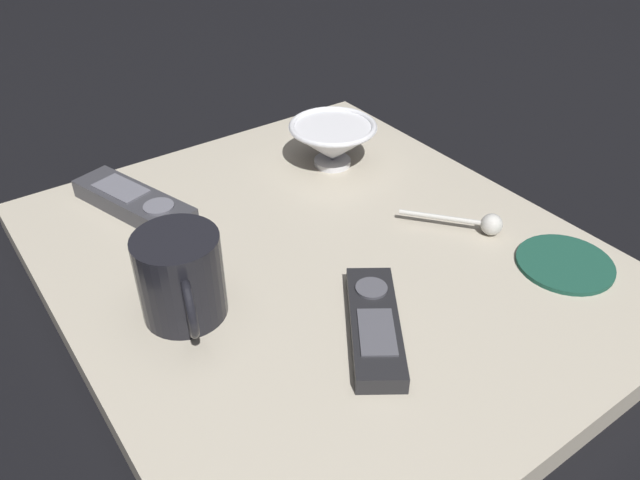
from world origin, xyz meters
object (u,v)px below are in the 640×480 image
teaspoon (483,223)px  drink_coaster (565,264)px  tv_remote_near (375,325)px  coffee_mug (183,280)px  tv_remote_far (134,202)px  cereal_bowl (333,141)px

teaspoon → drink_coaster: teaspoon is taller
teaspoon → tv_remote_near: bearing=104.7°
coffee_mug → teaspoon: size_ratio=1.15×
tv_remote_far → drink_coaster: bearing=-138.1°
tv_remote_near → tv_remote_far: 0.36m
coffee_mug → tv_remote_near: 0.19m
drink_coaster → tv_remote_near: bearing=80.0°
teaspoon → tv_remote_far: same height
coffee_mug → tv_remote_near: size_ratio=0.75×
coffee_mug → tv_remote_near: (-0.13, -0.14, -0.04)m
teaspoon → tv_remote_far: 0.43m
coffee_mug → drink_coaster: (-0.17, -0.38, -0.04)m
coffee_mug → tv_remote_far: size_ratio=0.62×
cereal_bowl → tv_remote_near: (-0.30, 0.17, -0.03)m
cereal_bowl → tv_remote_near: bearing=150.4°
cereal_bowl → coffee_mug: bearing=118.7°
teaspoon → tv_remote_far: (0.29, 0.32, -0.00)m
tv_remote_near → drink_coaster: 0.25m
cereal_bowl → coffee_mug: size_ratio=1.05×
teaspoon → tv_remote_near: teaspoon is taller
coffee_mug → drink_coaster: coffee_mug is taller
drink_coaster → cereal_bowl: bearing=12.3°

